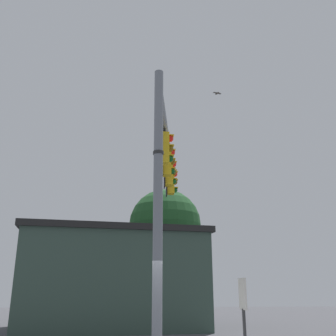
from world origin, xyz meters
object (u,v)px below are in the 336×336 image
at_px(traffic_light_mid_inner, 167,162).
at_px(historical_marker, 243,308).
at_px(traffic_light_nearest_pole, 165,148).
at_px(traffic_light_mid_outer, 169,173).
at_px(traffic_light_arm_end, 171,182).
at_px(street_name_sign, 159,157).
at_px(bird_flying, 217,93).

relative_size(traffic_light_mid_inner, historical_marker, 0.62).
height_order(traffic_light_nearest_pole, traffic_light_mid_outer, same).
bearing_deg(traffic_light_mid_inner, traffic_light_mid_outer, 171.80).
distance_m(traffic_light_mid_inner, traffic_light_arm_end, 2.71).
distance_m(street_name_sign, bird_flying, 6.27).
bearing_deg(traffic_light_mid_inner, street_name_sign, -8.56).
height_order(traffic_light_nearest_pole, traffic_light_arm_end, same).
bearing_deg(street_name_sign, traffic_light_mid_inner, 171.44).
bearing_deg(bird_flying, traffic_light_mid_outer, -113.09).
bearing_deg(traffic_light_mid_outer, historical_marker, 17.50).
relative_size(traffic_light_nearest_pole, historical_marker, 0.62).
bearing_deg(bird_flying, traffic_light_nearest_pole, -50.08).
distance_m(street_name_sign, historical_marker, 4.39).
relative_size(bird_flying, historical_marker, 0.18).
height_order(traffic_light_mid_inner, traffic_light_mid_outer, same).
bearing_deg(street_name_sign, traffic_light_arm_end, 171.60).
relative_size(traffic_light_mid_inner, traffic_light_arm_end, 1.00).
bearing_deg(traffic_light_mid_inner, traffic_light_arm_end, 171.80).
relative_size(street_name_sign, historical_marker, 0.58).
xyz_separation_m(traffic_light_nearest_pole, historical_marker, (1.84, 1.81, -4.86)).
distance_m(traffic_light_nearest_pole, bird_flying, 4.32).
distance_m(traffic_light_mid_inner, street_name_sign, 3.55).
xyz_separation_m(traffic_light_nearest_pole, street_name_sign, (2.02, -0.31, -1.02)).
distance_m(traffic_light_mid_inner, historical_marker, 6.03).
bearing_deg(historical_marker, street_name_sign, -85.14).
distance_m(traffic_light_mid_outer, historical_marker, 6.79).
bearing_deg(historical_marker, traffic_light_nearest_pole, -135.39).
bearing_deg(street_name_sign, bird_flying, 146.67).
distance_m(traffic_light_nearest_pole, street_name_sign, 2.28).
bearing_deg(historical_marker, traffic_light_arm_end, -168.14).
distance_m(traffic_light_arm_end, bird_flying, 4.17).
height_order(traffic_light_nearest_pole, bird_flying, bird_flying).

